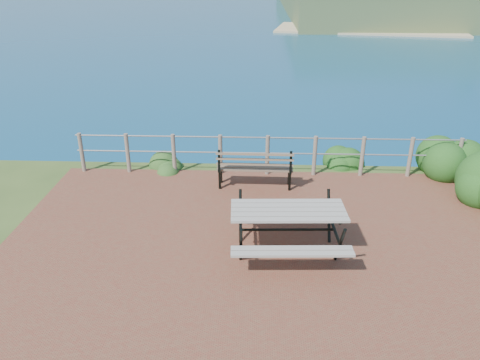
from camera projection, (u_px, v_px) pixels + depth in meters
name	position (u px, v px, depth m)	size (l,w,h in m)	color
ground	(269.00, 249.00, 8.60)	(10.00, 7.00, 0.12)	brown
safety_railing	(267.00, 153.00, 11.39)	(9.40, 0.10, 1.00)	#6B5B4C
picnic_table	(288.00, 226.00, 8.30)	(2.04, 1.74, 0.85)	#9B948B
park_bench	(255.00, 162.00, 10.71)	(1.74, 0.46, 0.98)	brown
shrub_right_edge	(446.00, 173.00, 11.70)	(1.18, 1.18, 1.68)	#194716
shrub_lip_west	(166.00, 169.00, 11.96)	(0.86, 0.86, 0.63)	#26551F
shrub_lip_east	(340.00, 164.00, 12.27)	(0.86, 0.86, 0.64)	#194716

